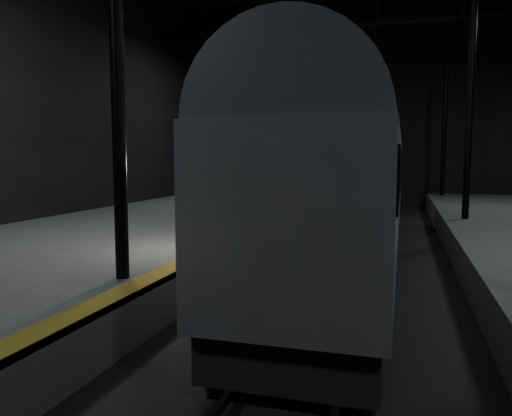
% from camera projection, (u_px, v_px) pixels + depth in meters
% --- Properties ---
extents(ground, '(44.00, 44.00, 0.00)m').
position_uv_depth(ground, '(340.00, 290.00, 12.69)').
color(ground, black).
rests_on(ground, ground).
extents(platform_left, '(9.00, 43.80, 1.00)m').
position_uv_depth(platform_left, '(85.00, 254.00, 14.75)').
color(platform_left, '#4C4C4A').
rests_on(platform_left, ground).
extents(tactile_strip, '(0.50, 43.80, 0.01)m').
position_uv_depth(tactile_strip, '(220.00, 245.00, 13.50)').
color(tactile_strip, brown).
rests_on(tactile_strip, platform_left).
extents(track, '(2.40, 43.00, 0.24)m').
position_uv_depth(track, '(340.00, 287.00, 12.69)').
color(track, '#3F3328').
rests_on(track, ground).
extents(train, '(2.86, 19.06, 5.10)m').
position_uv_depth(train, '(353.00, 174.00, 15.17)').
color(train, '#9B9FA3').
rests_on(train, ground).
extents(woman, '(0.76, 0.63, 1.78)m').
position_uv_depth(woman, '(219.00, 204.00, 15.65)').
color(woman, '#8B6A55').
rests_on(woman, platform_left).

